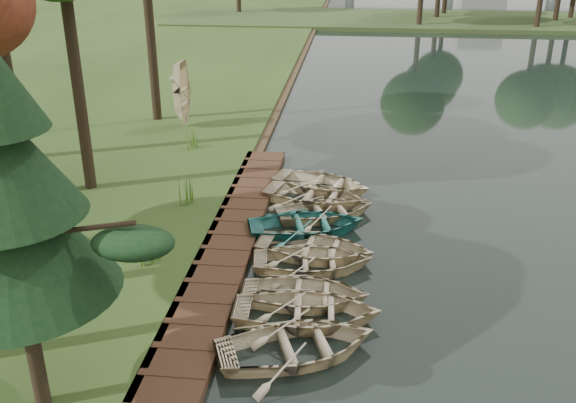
# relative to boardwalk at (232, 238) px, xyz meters

# --- Properties ---
(ground) EXTENTS (300.00, 300.00, 0.00)m
(ground) POSITION_rel_boardwalk_xyz_m (1.60, 0.00, -0.15)
(ground) COLOR #3D2F1D
(boardwalk) EXTENTS (1.60, 16.00, 0.30)m
(boardwalk) POSITION_rel_boardwalk_xyz_m (0.00, 0.00, 0.00)
(boardwalk) COLOR #3A2316
(boardwalk) RESTS_ON ground
(peninsula) EXTENTS (50.00, 14.00, 0.45)m
(peninsula) POSITION_rel_boardwalk_xyz_m (9.60, 50.00, 0.08)
(peninsula) COLOR #2F431E
(peninsula) RESTS_ON ground
(rowboat_0) EXTENTS (4.56, 3.92, 0.80)m
(rowboat_0) POSITION_rel_boardwalk_xyz_m (2.66, -5.74, 0.30)
(rowboat_0) COLOR beige
(rowboat_0) RESTS_ON water
(rowboat_1) EXTENTS (3.93, 2.90, 0.79)m
(rowboat_1) POSITION_rel_boardwalk_xyz_m (2.77, -4.31, 0.29)
(rowboat_1) COLOR beige
(rowboat_1) RESTS_ON water
(rowboat_2) EXTENTS (3.50, 2.53, 0.72)m
(rowboat_2) POSITION_rel_boardwalk_xyz_m (2.65, -3.42, 0.26)
(rowboat_2) COLOR beige
(rowboat_2) RESTS_ON water
(rowboat_3) EXTENTS (3.82, 2.94, 0.73)m
(rowboat_3) POSITION_rel_boardwalk_xyz_m (2.71, -1.58, 0.27)
(rowboat_3) COLOR beige
(rowboat_3) RESTS_ON water
(rowboat_4) EXTENTS (3.98, 3.11, 0.75)m
(rowboat_4) POSITION_rel_boardwalk_xyz_m (2.72, -0.79, 0.28)
(rowboat_4) COLOR beige
(rowboat_4) RESTS_ON water
(rowboat_5) EXTENTS (4.40, 3.62, 0.79)m
(rowboat_5) POSITION_rel_boardwalk_xyz_m (2.35, 0.78, 0.30)
(rowboat_5) COLOR teal
(rowboat_5) RESTS_ON water
(rowboat_6) EXTENTS (4.14, 3.58, 0.72)m
(rowboat_6) POSITION_rel_boardwalk_xyz_m (2.90, 2.07, 0.26)
(rowboat_6) COLOR beige
(rowboat_6) RESTS_ON water
(rowboat_7) EXTENTS (4.36, 3.56, 0.79)m
(rowboat_7) POSITION_rel_boardwalk_xyz_m (2.45, 3.25, 0.30)
(rowboat_7) COLOR beige
(rowboat_7) RESTS_ON water
(rowboat_8) EXTENTS (4.44, 3.73, 0.79)m
(rowboat_8) POSITION_rel_boardwalk_xyz_m (2.59, 4.47, 0.29)
(rowboat_8) COLOR beige
(rowboat_8) RESTS_ON water
(stored_rowboat) EXTENTS (3.32, 2.47, 0.66)m
(stored_rowboat) POSITION_rel_boardwalk_xyz_m (-4.45, 11.31, 0.48)
(stored_rowboat) COLOR beige
(stored_rowboat) RESTS_ON bank
(pine_tree) EXTENTS (3.80, 3.80, 7.82)m
(pine_tree) POSITION_rel_boardwalk_xyz_m (-2.41, -8.19, 4.91)
(pine_tree) COLOR black
(pine_tree) RESTS_ON bank
(reeds_0) EXTENTS (0.60, 0.60, 0.96)m
(reeds_0) POSITION_rel_boardwalk_xyz_m (-3.46, -4.18, 0.63)
(reeds_0) COLOR #3F661E
(reeds_0) RESTS_ON bank
(reeds_1) EXTENTS (0.60, 0.60, 0.96)m
(reeds_1) POSITION_rel_boardwalk_xyz_m (-2.01, -2.16, 0.63)
(reeds_1) COLOR #3F661E
(reeds_1) RESTS_ON bank
(reeds_2) EXTENTS (0.60, 0.60, 1.06)m
(reeds_2) POSITION_rel_boardwalk_xyz_m (-2.10, 2.21, 0.68)
(reeds_2) COLOR #3F661E
(reeds_2) RESTS_ON bank
(reeds_3) EXTENTS (0.60, 0.60, 0.94)m
(reeds_3) POSITION_rel_boardwalk_xyz_m (-3.23, 8.19, 0.62)
(reeds_3) COLOR #3F661E
(reeds_3) RESTS_ON bank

